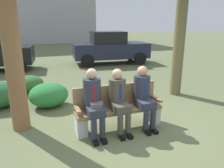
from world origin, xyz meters
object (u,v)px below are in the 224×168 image
Objects in this scene: parked_car_far at (110,48)px; seated_man_right at (144,94)px; seated_man_left at (94,99)px; seated_man_middle at (119,97)px; park_bench at (118,108)px; shrub_near_bench at (30,84)px; shrub_mid_lawn at (49,95)px.

seated_man_right is at bearing -104.02° from parked_car_far.
seated_man_middle is (0.52, 0.00, -0.02)m from seated_man_left.
seated_man_left reaches higher than seated_man_middle.
seated_man_middle is at bearing -108.18° from parked_car_far.
seated_man_left is at bearing -111.91° from parked_car_far.
park_bench is 0.64m from seated_man_left.
shrub_near_bench is 0.86× the size of shrub_mid_lawn.
seated_man_left reaches higher than seated_man_right.
seated_man_right is 1.28× the size of shrub_mid_lawn.
seated_man_left is at bearing -179.88° from seated_man_middle.
seated_man_left is (-0.54, -0.13, 0.31)m from park_bench.
shrub_near_bench is (-1.75, 3.11, -0.15)m from park_bench.
seated_man_middle is at bearing -179.82° from seated_man_right.
park_bench is at bearing 77.67° from seated_man_middle.
shrub_mid_lawn is (-1.27, 1.69, -0.10)m from park_bench.
seated_man_right is at bearing -45.40° from shrub_mid_lawn.
shrub_mid_lawn is at bearing -71.20° from shrub_near_bench.
parked_car_far is at bearing 55.61° from shrub_mid_lawn.
parked_car_far reaches higher than shrub_mid_lawn.
parked_car_far is (1.74, 6.98, 0.12)m from seated_man_right.
parked_car_far is (2.81, 6.98, 0.11)m from seated_man_left.
seated_man_middle is at bearing -61.95° from shrub_near_bench.
seated_man_middle is 2.24m from shrub_mid_lawn.
parked_car_far reaches higher than seated_man_left.
seated_man_left is 1.02× the size of seated_man_right.
park_bench reaches higher than shrub_near_bench.
parked_car_far is (3.53, 5.16, 0.52)m from shrub_mid_lawn.
seated_man_left is 1.31× the size of shrub_mid_lawn.
seated_man_middle is 7.35m from parked_car_far.
park_bench is at bearing -53.09° from shrub_mid_lawn.
shrub_mid_lawn is at bearing 134.60° from seated_man_right.
seated_man_left is 1.04× the size of seated_man_middle.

